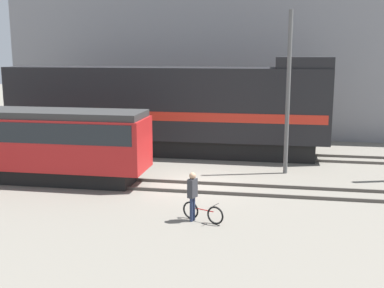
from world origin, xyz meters
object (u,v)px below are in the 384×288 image
(bicycle, at_px, (203,213))
(person, at_px, (192,191))
(utility_pole_left, at_px, (288,94))
(streetcar, at_px, (32,140))
(freight_locomotive, at_px, (167,109))

(bicycle, bearing_deg, person, 179.26)
(bicycle, xyz_separation_m, utility_pole_left, (2.95, 7.55, 3.60))
(streetcar, xyz_separation_m, person, (8.26, -4.06, -0.81))
(streetcar, bearing_deg, bicycle, -25.20)
(bicycle, height_order, person, person)
(freight_locomotive, xyz_separation_m, bicycle, (3.87, -11.05, -2.31))
(streetcar, relative_size, person, 6.07)
(freight_locomotive, bearing_deg, streetcar, -124.29)
(bicycle, relative_size, person, 0.88)
(freight_locomotive, relative_size, person, 10.43)
(streetcar, xyz_separation_m, utility_pole_left, (11.59, 3.49, 2.03))
(streetcar, height_order, person, streetcar)
(freight_locomotive, height_order, bicycle, freight_locomotive)
(person, relative_size, utility_pole_left, 0.23)
(freight_locomotive, distance_m, person, 11.69)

